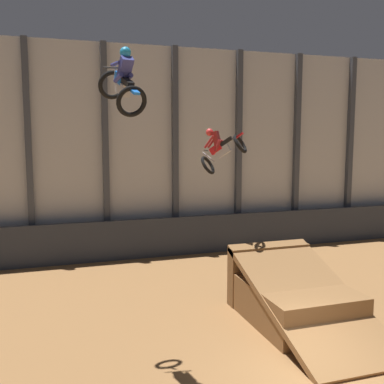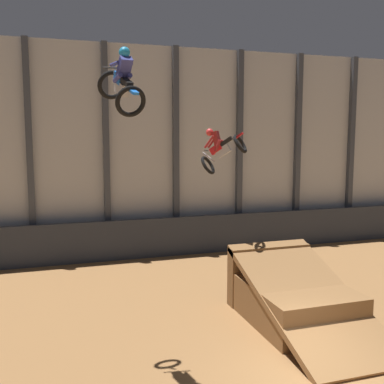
% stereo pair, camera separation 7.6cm
% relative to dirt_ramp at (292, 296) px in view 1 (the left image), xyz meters
% --- Properties ---
extents(ground_plane, '(60.00, 60.00, 0.00)m').
position_rel_dirt_ramp_xyz_m(ground_plane, '(-1.24, -3.59, -0.73)').
color(ground_plane, olive).
extents(arena_back_wall, '(32.00, 0.40, 10.06)m').
position_rel_dirt_ramp_xyz_m(arena_back_wall, '(-1.24, 9.33, 4.30)').
color(arena_back_wall, silver).
rests_on(arena_back_wall, ground_plane).
extents(lower_barrier, '(31.36, 0.20, 1.88)m').
position_rel_dirt_ramp_xyz_m(lower_barrier, '(-1.24, 8.53, 0.21)').
color(lower_barrier, '#2D333D').
rests_on(lower_barrier, ground_plane).
extents(dirt_ramp, '(2.93, 5.58, 2.19)m').
position_rel_dirt_ramp_xyz_m(dirt_ramp, '(0.00, 0.00, 0.00)').
color(dirt_ramp, brown).
rests_on(dirt_ramp, ground_plane).
extents(rider_bike_left_air, '(1.03, 1.90, 1.66)m').
position_rel_dirt_ramp_xyz_m(rider_bike_left_air, '(-5.46, -1.28, 6.28)').
color(rider_bike_left_air, black).
extents(rider_bike_right_air, '(1.74, 1.64, 1.67)m').
position_rel_dirt_ramp_xyz_m(rider_bike_right_air, '(-1.47, 2.52, 4.61)').
color(rider_bike_right_air, black).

